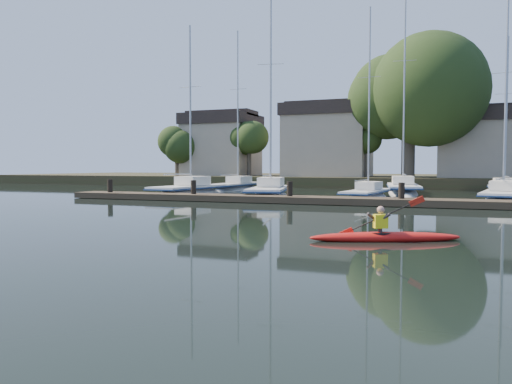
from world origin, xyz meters
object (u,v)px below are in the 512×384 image
(kayak, at_px, (385,235))
(sailboat_0, at_px, (189,198))
(sailboat_7, at_px, (505,197))
(dock, at_px, (343,200))
(sailboat_6, at_px, (403,196))
(sailboat_1, at_px, (270,200))
(sailboat_3, at_px, (503,205))
(sailboat_2, at_px, (367,201))
(sailboat_5, at_px, (237,192))

(kayak, bearing_deg, sailboat_0, 109.18)
(kayak, bearing_deg, sailboat_7, 55.12)
(dock, relative_size, sailboat_6, 2.00)
(sailboat_0, height_order, sailboat_7, sailboat_0)
(sailboat_1, xyz_separation_m, sailboat_3, (13.88, 0.82, 0.01))
(kayak, distance_m, sailboat_3, 18.44)
(sailboat_6, bearing_deg, kayak, -93.76)
(sailboat_1, bearing_deg, sailboat_0, 168.89)
(dock, distance_m, sailboat_2, 5.29)
(dock, xyz_separation_m, sailboat_3, (8.25, 5.16, -0.40))
(kayak, xyz_separation_m, sailboat_6, (-1.30, 25.07, -0.36))
(sailboat_6, bearing_deg, sailboat_7, 1.17)
(sailboat_7, bearing_deg, sailboat_2, -136.30)
(sailboat_3, relative_size, sailboat_6, 0.75)
(sailboat_3, bearing_deg, dock, -138.18)
(sailboat_1, bearing_deg, dock, -48.92)
(kayak, bearing_deg, sailboat_5, 98.18)
(sailboat_2, xyz_separation_m, sailboat_7, (8.69, 8.13, -0.02))
(sailboat_6, distance_m, sailboat_7, 7.09)
(sailboat_6, relative_size, sailboat_7, 1.35)
(kayak, bearing_deg, sailboat_6, 70.49)
(sailboat_1, height_order, sailboat_2, sailboat_1)
(sailboat_1, bearing_deg, sailboat_5, 113.95)
(sailboat_1, height_order, sailboat_7, sailboat_1)
(sailboat_3, height_order, sailboat_6, sailboat_6)
(dock, bearing_deg, sailboat_0, 159.63)
(kayak, distance_m, dock, 13.13)
(dock, xyz_separation_m, sailboat_6, (2.19, 12.41, -0.40))
(dock, distance_m, sailboat_6, 12.61)
(kayak, xyz_separation_m, sailboat_5, (-14.93, 25.19, -0.35))
(sailboat_1, bearing_deg, sailboat_7, 20.00)
(sailboat_6, bearing_deg, sailboat_3, -56.89)
(sailboat_1, distance_m, sailboat_6, 11.25)
(sailboat_2, relative_size, sailboat_5, 0.89)
(sailboat_0, relative_size, sailboat_5, 0.90)
(kayak, xyz_separation_m, sailboat_0, (-15.11, 16.97, -0.38))
(kayak, height_order, sailboat_7, sailboat_7)
(dock, height_order, sailboat_3, sailboat_3)
(sailboat_0, xyz_separation_m, sailboat_6, (13.80, 8.10, 0.02))
(sailboat_5, bearing_deg, sailboat_7, 4.49)
(sailboat_7, bearing_deg, sailboat_1, -148.06)
(sailboat_0, bearing_deg, kayak, -42.18)
(sailboat_3, bearing_deg, sailboat_1, -166.82)
(sailboat_3, xyz_separation_m, sailboat_6, (-6.05, 7.25, -0.01))
(dock, relative_size, sailboat_2, 2.59)
(sailboat_6, bearing_deg, sailboat_0, -156.34)
(sailboat_0, distance_m, sailboat_5, 8.22)
(sailboat_7, bearing_deg, sailboat_0, -155.87)
(dock, xyz_separation_m, sailboat_5, (-11.44, 12.53, -0.39))
(sailboat_2, height_order, sailboat_7, sailboat_2)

